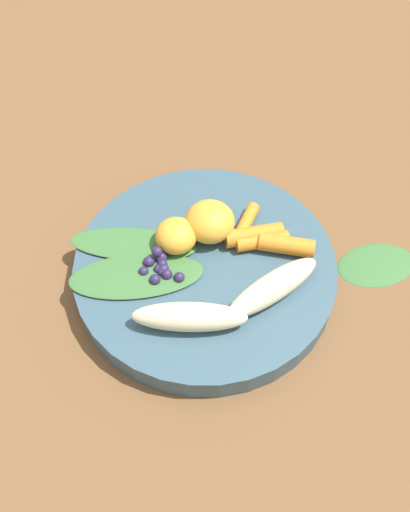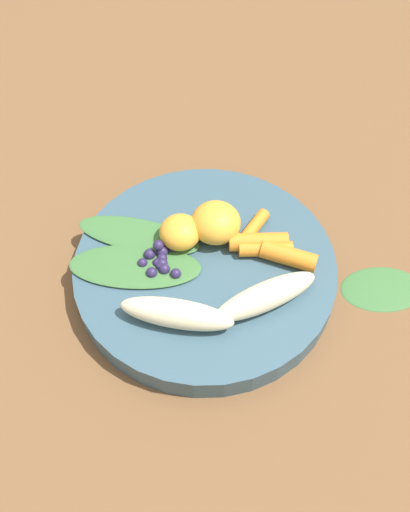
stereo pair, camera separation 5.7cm
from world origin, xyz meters
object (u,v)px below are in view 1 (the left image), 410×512
object	(u,v)px
bowl	(205,270)
kale_leaf_stray	(377,264)
orange_segment_near	(176,236)
banana_peeled_right	(190,317)
banana_peeled_left	(273,287)

from	to	relation	value
bowl	kale_leaf_stray	world-z (taller)	bowl
orange_segment_near	kale_leaf_stray	xyz separation A→B (m)	(-0.19, 0.11, -0.04)
orange_segment_near	banana_peeled_right	bearing A→B (deg)	71.17
banana_peeled_left	kale_leaf_stray	bearing A→B (deg)	-10.62
banana_peeled_left	banana_peeled_right	bearing A→B (deg)	166.75
banana_peeled_right	orange_segment_near	xyz separation A→B (m)	(-0.03, -0.09, 0.00)
bowl	kale_leaf_stray	distance (m)	0.19
orange_segment_near	banana_peeled_left	bearing A→B (deg)	118.97
banana_peeled_left	kale_leaf_stray	xyz separation A→B (m)	(-0.14, 0.01, -0.04)
banana_peeled_left	kale_leaf_stray	distance (m)	0.14
bowl	orange_segment_near	xyz separation A→B (m)	(0.02, -0.03, 0.03)
kale_leaf_stray	banana_peeled_right	bearing A→B (deg)	-170.59
bowl	banana_peeled_right	world-z (taller)	banana_peeled_right
banana_peeled_left	orange_segment_near	size ratio (longest dim) A/B	2.51
banana_peeled_right	kale_leaf_stray	bearing A→B (deg)	25.22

